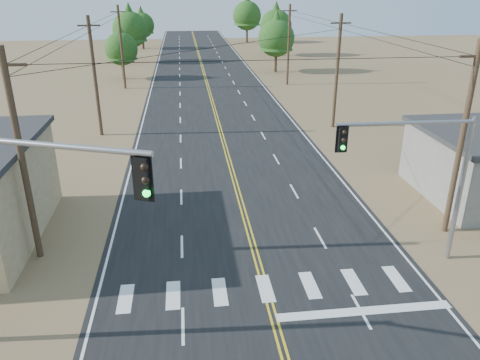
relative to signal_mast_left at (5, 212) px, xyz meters
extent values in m
cube|color=black|center=(8.94, 24.67, -5.62)|extent=(15.00, 200.00, 0.02)
cylinder|color=#4C3826|center=(-1.56, 6.67, -0.63)|extent=(0.30, 0.30, 10.00)
cube|color=#4C3826|center=(-1.56, 6.67, 3.57)|extent=(1.80, 0.12, 0.12)
cylinder|color=#4C3826|center=(-1.56, 26.67, -0.63)|extent=(0.30, 0.30, 10.00)
cube|color=#4C3826|center=(-1.56, 26.67, 3.57)|extent=(1.80, 0.12, 0.12)
cylinder|color=#4C3826|center=(-1.56, 46.67, -0.63)|extent=(0.30, 0.30, 10.00)
cube|color=#4C3826|center=(-1.56, 46.67, 3.57)|extent=(1.80, 0.12, 0.12)
cylinder|color=#4C3826|center=(19.44, 6.67, -0.63)|extent=(0.30, 0.30, 10.00)
cube|color=#4C3826|center=(19.44, 6.67, 3.57)|extent=(1.80, 0.12, 0.12)
cylinder|color=#4C3826|center=(19.44, 26.67, -0.63)|extent=(0.30, 0.30, 10.00)
cube|color=#4C3826|center=(19.44, 26.67, 3.57)|extent=(1.80, 0.12, 0.12)
cylinder|color=#4C3826|center=(19.44, 46.67, -0.63)|extent=(0.30, 0.30, 10.00)
cube|color=#4C3826|center=(19.44, 46.67, 3.57)|extent=(1.80, 0.12, 0.12)
cylinder|color=gray|center=(1.40, -0.53, 2.39)|extent=(7.00, 2.80, 0.18)
cube|color=black|center=(4.55, -1.72, 1.66)|extent=(0.49, 0.46, 1.24)
sphere|color=black|center=(4.62, -1.91, 2.05)|extent=(0.23, 0.23, 0.23)
sphere|color=black|center=(4.62, -1.91, 1.66)|extent=(0.23, 0.23, 0.23)
sphere|color=#0CE533|center=(4.62, -1.91, 1.26)|extent=(0.23, 0.23, 0.23)
cylinder|color=gray|center=(18.14, 4.09, -2.25)|extent=(0.23, 0.23, 6.76)
cylinder|color=gray|center=(18.14, 4.09, 1.13)|extent=(0.17, 0.17, 0.58)
cylinder|color=gray|center=(15.12, 4.17, 1.23)|extent=(6.05, 0.31, 0.15)
cube|color=black|center=(12.39, 4.25, 0.60)|extent=(0.35, 0.30, 1.06)
sphere|color=black|center=(12.39, 4.07, 0.94)|extent=(0.19, 0.19, 0.19)
sphere|color=black|center=(12.39, 4.07, 0.60)|extent=(0.19, 0.19, 0.19)
sphere|color=#0CE533|center=(12.39, 4.07, 0.26)|extent=(0.19, 0.19, 0.19)
cylinder|color=#3F2D1E|center=(-2.42, 53.23, -4.30)|extent=(0.41, 0.41, 2.67)
cone|color=#1F4212|center=(-2.42, 53.23, -0.58)|extent=(4.16, 4.16, 4.75)
sphere|color=#1F4212|center=(-2.42, 53.23, -1.55)|extent=(4.46, 4.46, 4.46)
cylinder|color=#3F2D1E|center=(-2.49, 68.11, -3.90)|extent=(0.47, 0.47, 3.47)
cone|color=#1F4212|center=(-2.49, 68.11, 0.93)|extent=(5.40, 5.40, 6.17)
sphere|color=#1F4212|center=(-2.49, 68.11, -0.33)|extent=(5.79, 5.79, 5.79)
cylinder|color=#3F2D1E|center=(-1.98, 86.36, -4.13)|extent=(0.46, 0.46, 3.01)
cone|color=#1F4212|center=(-1.98, 86.36, 0.05)|extent=(4.68, 4.68, 5.35)
sphere|color=#1F4212|center=(-1.98, 86.36, -1.04)|extent=(5.01, 5.01, 5.01)
cylinder|color=#3F2D1E|center=(19.70, 56.22, -4.03)|extent=(0.42, 0.42, 3.21)
cone|color=#1F4212|center=(19.70, 56.22, 0.43)|extent=(4.99, 4.99, 5.71)
sphere|color=#1F4212|center=(19.70, 56.22, -0.73)|extent=(5.35, 5.35, 5.35)
cylinder|color=#3F2D1E|center=(22.94, 73.41, -3.91)|extent=(0.47, 0.47, 3.44)
cone|color=#1F4212|center=(22.94, 73.41, 0.87)|extent=(5.36, 5.36, 6.12)
sphere|color=#1F4212|center=(22.94, 73.41, -0.37)|extent=(5.74, 5.74, 5.74)
cylinder|color=#3F2D1E|center=(20.55, 94.71, -3.75)|extent=(0.47, 0.47, 3.77)
cone|color=#1F4212|center=(20.55, 94.71, 1.48)|extent=(5.86, 5.86, 6.69)
sphere|color=#1F4212|center=(20.55, 94.71, 0.12)|extent=(6.28, 6.28, 6.28)
camera|label=1|loc=(5.79, -14.05, 6.68)|focal=35.00mm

